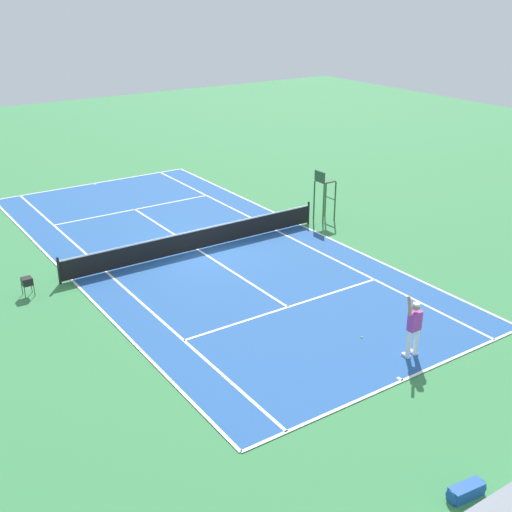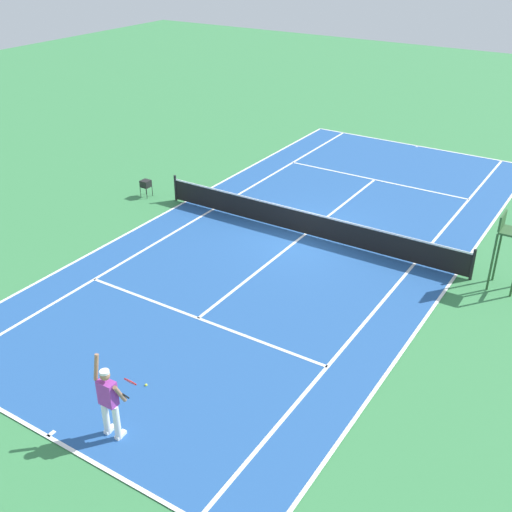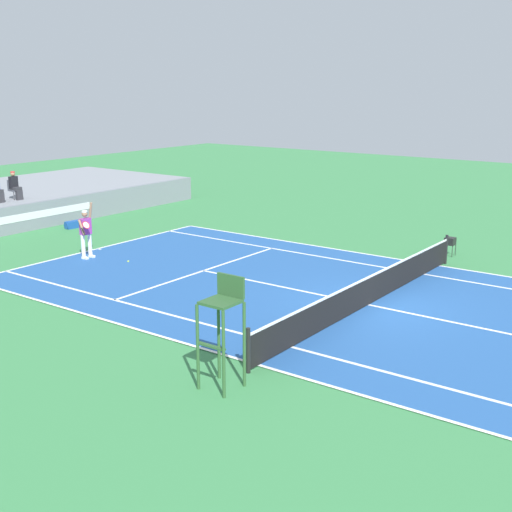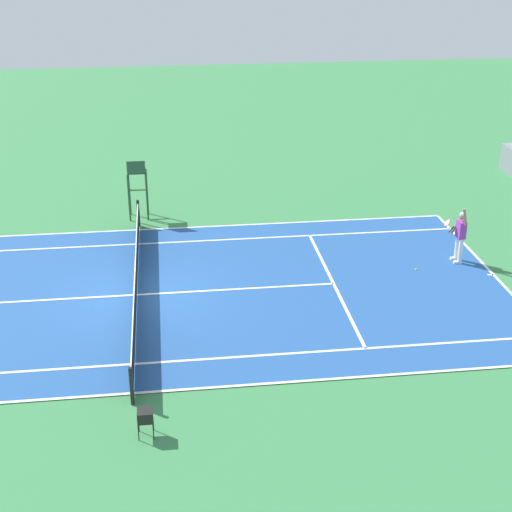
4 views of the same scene
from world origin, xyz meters
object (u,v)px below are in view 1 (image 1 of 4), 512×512
Objects in this scene: tennis_player at (414,327)px; tennis_ball at (362,337)px; umpire_chair at (324,189)px; ball_hopper at (27,281)px; equipment_bag at (466,491)px.

tennis_ball is (0.51, -1.64, -0.96)m from tennis_player.
umpire_chair is 3.49× the size of ball_hopper.
tennis_player reaches higher than equipment_bag.
equipment_bag is at bearing 108.00° from ball_hopper.
ball_hopper is (5.06, -15.57, 0.41)m from equipment_bag.
equipment_bag is at bearing 55.24° from tennis_player.
umpire_chair is at bearing -119.46° from equipment_bag.
ball_hopper is (7.91, -9.08, 0.54)m from tennis_ball.
tennis_ball is 11.35m from umpire_chair.
equipment_bag is (2.85, 6.48, 0.13)m from tennis_ball.
umpire_chair is at bearing -178.61° from ball_hopper.
tennis_player is at bearing -124.76° from equipment_bag.
equipment_bag is 1.33× the size of ball_hopper.
ball_hopper is at bearing 1.39° from umpire_chair.
tennis_ball is 12.06m from ball_hopper.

